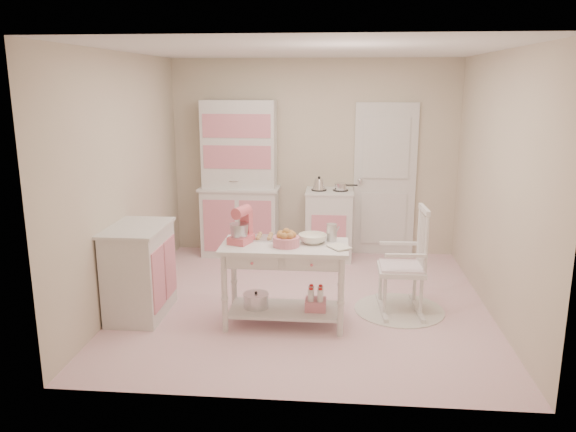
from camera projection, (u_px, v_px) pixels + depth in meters
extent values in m
plane|color=pink|center=(305.00, 303.00, 5.99)|extent=(3.80, 3.80, 0.00)
cube|color=white|center=(307.00, 50.00, 5.39)|extent=(3.80, 3.80, 0.04)
cube|color=beige|center=(314.00, 158.00, 7.53)|extent=(3.80, 0.04, 2.60)
cube|color=beige|center=(289.00, 231.00, 3.85)|extent=(3.80, 0.04, 2.60)
cube|color=beige|center=(124.00, 180.00, 5.86)|extent=(0.04, 3.80, 2.60)
cube|color=beige|center=(498.00, 186.00, 5.53)|extent=(0.04, 3.80, 2.60)
cube|color=white|center=(385.00, 180.00, 7.49)|extent=(0.82, 0.05, 2.04)
cube|color=white|center=(239.00, 179.00, 7.44)|extent=(1.06, 0.50, 2.08)
cube|color=white|center=(329.00, 224.00, 7.43)|extent=(0.62, 0.57, 0.92)
cube|color=white|center=(140.00, 271.00, 5.60)|extent=(0.54, 0.84, 0.92)
cylinder|color=white|center=(399.00, 310.00, 5.79)|extent=(0.92, 0.92, 0.01)
cube|color=white|center=(402.00, 260.00, 5.66)|extent=(0.52, 0.75, 1.10)
cube|color=white|center=(285.00, 284.00, 5.40)|extent=(1.20, 0.60, 0.80)
cube|color=#E3606D|center=(241.00, 226.00, 5.32)|extent=(0.28, 0.33, 0.34)
cube|color=silver|center=(271.00, 238.00, 5.49)|extent=(0.34, 0.24, 0.02)
cylinder|color=pink|center=(286.00, 241.00, 5.24)|extent=(0.25, 0.25, 0.09)
imported|color=white|center=(313.00, 239.00, 5.35)|extent=(0.27, 0.27, 0.08)
cylinder|color=silver|center=(332.00, 233.00, 5.40)|extent=(0.10, 0.10, 0.17)
imported|color=white|center=(332.00, 248.00, 5.15)|extent=(0.25, 0.26, 0.02)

